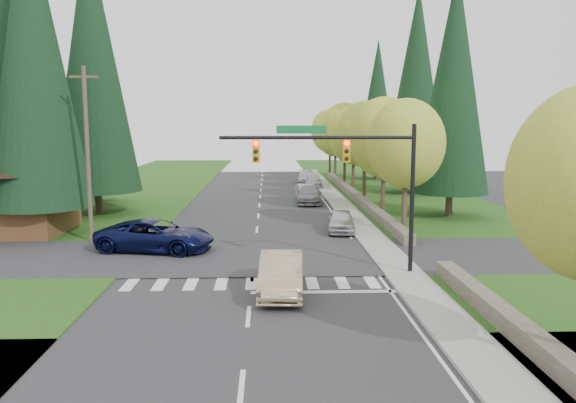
{
  "coord_description": "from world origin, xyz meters",
  "views": [
    {
      "loc": [
        0.71,
        -20.25,
        6.8
      ],
      "look_at": [
        1.76,
        8.56,
        2.8
      ],
      "focal_mm": 35.0,
      "sensor_mm": 36.0,
      "label": 1
    }
  ],
  "objects": [
    {
      "name": "conifer_e_c",
      "position": [
        14.0,
        48.0,
        9.29
      ],
      "size": [
        5.1,
        5.1,
        16.8
      ],
      "color": "#38281C",
      "rests_on": "ground"
    },
    {
      "name": "conifer_e_a",
      "position": [
        14.0,
        20.0,
        9.79
      ],
      "size": [
        5.44,
        5.44,
        17.8
      ],
      "color": "#38281C",
      "rests_on": "ground"
    },
    {
      "name": "cross_street",
      "position": [
        0.0,
        8.0,
        0.0
      ],
      "size": [
        120.0,
        8.0,
        0.1
      ],
      "primitive_type": "cube",
      "color": "#28282B",
      "rests_on": "ground"
    },
    {
      "name": "brown_building",
      "position": [
        -15.0,
        15.0,
        3.14
      ],
      "size": [
        8.4,
        8.4,
        5.4
      ],
      "color": "#4C2D19",
      "rests_on": "ground"
    },
    {
      "name": "curb_east",
      "position": [
        6.05,
        22.0,
        0.07
      ],
      "size": [
        0.2,
        80.0,
        0.13
      ],
      "primitive_type": "cube",
      "color": "gray",
      "rests_on": "ground"
    },
    {
      "name": "traffic_signal",
      "position": [
        4.37,
        4.5,
        4.98
      ],
      "size": [
        8.7,
        0.37,
        6.8
      ],
      "color": "black",
      "rests_on": "ground"
    },
    {
      "name": "conifer_w_a",
      "position": [
        -13.0,
        14.0,
        10.79
      ],
      "size": [
        6.12,
        6.12,
        19.8
      ],
      "color": "#38281C",
      "rests_on": "ground"
    },
    {
      "name": "decid_tree_5",
      "position": [
        9.1,
        49.0,
        5.53
      ],
      "size": [
        4.8,
        4.8,
        8.3
      ],
      "color": "#38281C",
      "rests_on": "ground"
    },
    {
      "name": "grass_west",
      "position": [
        -13.0,
        20.0,
        0.03
      ],
      "size": [
        14.0,
        110.0,
        0.06
      ],
      "primitive_type": "cube",
      "color": "#274913",
      "rests_on": "ground"
    },
    {
      "name": "parked_car_d",
      "position": [
        5.6,
        39.12,
        0.72
      ],
      "size": [
        1.7,
        4.21,
        1.44
      ],
      "primitive_type": "imported",
      "rotation": [
        0.0,
        0.0,
        0.0
      ],
      "color": "silver",
      "rests_on": "ground"
    },
    {
      "name": "parked_car_e",
      "position": [
        5.15,
        43.56,
        0.71
      ],
      "size": [
        2.1,
        4.94,
        1.42
      ],
      "primitive_type": "imported",
      "rotation": [
        0.0,
        0.0,
        -0.02
      ],
      "color": "#BABAC0",
      "rests_on": "ground"
    },
    {
      "name": "parked_car_b",
      "position": [
        4.3,
        27.58,
        0.75
      ],
      "size": [
        2.47,
        5.33,
        1.51
      ],
      "primitive_type": "imported",
      "rotation": [
        0.0,
        0.0,
        -0.07
      ],
      "color": "gray",
      "rests_on": "ground"
    },
    {
      "name": "ground",
      "position": [
        0.0,
        0.0,
        0.0
      ],
      "size": [
        120.0,
        120.0,
        0.0
      ],
      "primitive_type": "plane",
      "color": "#28282B",
      "rests_on": "ground"
    },
    {
      "name": "conifer_w_b",
      "position": [
        -16.0,
        18.0,
        9.79
      ],
      "size": [
        5.44,
        5.44,
        17.8
      ],
      "color": "#38281C",
      "rests_on": "ground"
    },
    {
      "name": "decid_tree_0",
      "position": [
        9.2,
        14.0,
        5.6
      ],
      "size": [
        4.8,
        4.8,
        8.37
      ],
      "color": "#38281C",
      "rests_on": "ground"
    },
    {
      "name": "suv_navy",
      "position": [
        -5.3,
        9.44,
        0.86
      ],
      "size": [
        6.68,
        4.12,
        1.73
      ],
      "primitive_type": "imported",
      "rotation": [
        0.0,
        0.0,
        1.36
      ],
      "color": "#0A0E35",
      "rests_on": "ground"
    },
    {
      "name": "decid_tree_6",
      "position": [
        9.2,
        56.0,
        5.86
      ],
      "size": [
        5.2,
        5.2,
        8.86
      ],
      "color": "#38281C",
      "rests_on": "ground"
    },
    {
      "name": "stone_wall_south",
      "position": [
        8.6,
        -3.0,
        0.35
      ],
      "size": [
        0.7,
        14.0,
        0.7
      ],
      "primitive_type": "cube",
      "color": "#4C4438",
      "rests_on": "ground"
    },
    {
      "name": "conifer_w_e",
      "position": [
        -14.0,
        28.0,
        10.29
      ],
      "size": [
        5.78,
        5.78,
        18.8
      ],
      "color": "#38281C",
      "rests_on": "ground"
    },
    {
      "name": "sedan_champagne",
      "position": [
        1.23,
        1.69,
        0.81
      ],
      "size": [
        1.94,
        4.98,
        1.61
      ],
      "primitive_type": "imported",
      "rotation": [
        0.0,
        0.0,
        -0.05
      ],
      "color": "tan",
      "rests_on": "ground"
    },
    {
      "name": "grass_east",
      "position": [
        13.0,
        20.0,
        0.03
      ],
      "size": [
        14.0,
        110.0,
        0.06
      ],
      "primitive_type": "cube",
      "color": "#274913",
      "rests_on": "ground"
    },
    {
      "name": "decid_tree_2",
      "position": [
        9.1,
        28.0,
        5.93
      ],
      "size": [
        5.0,
        5.0,
        8.82
      ],
      "color": "#38281C",
      "rests_on": "ground"
    },
    {
      "name": "parked_car_c",
      "position": [
        4.2,
        29.0,
        0.73
      ],
      "size": [
        2.12,
        4.62,
        1.47
      ],
      "primitive_type": "imported",
      "rotation": [
        0.0,
        0.0,
        0.13
      ],
      "color": "silver",
      "rests_on": "ground"
    },
    {
      "name": "parked_car_a",
      "position": [
        5.35,
        14.61,
        0.7
      ],
      "size": [
        2.11,
        4.28,
        1.4
      ],
      "primitive_type": "imported",
      "rotation": [
        0.0,
        0.0,
        -0.11
      ],
      "color": "silver",
      "rests_on": "ground"
    },
    {
      "name": "decid_tree_1",
      "position": [
        9.3,
        21.0,
        5.8
      ],
      "size": [
        5.2,
        5.2,
        8.8
      ],
      "color": "#38281C",
      "rests_on": "ground"
    },
    {
      "name": "stone_wall_north",
      "position": [
        8.6,
        30.0,
        0.35
      ],
      "size": [
        0.7,
        40.0,
        0.7
      ],
      "primitive_type": "cube",
      "color": "#4C4438",
      "rests_on": "ground"
    },
    {
      "name": "decid_tree_3",
      "position": [
        9.2,
        35.0,
        5.66
      ],
      "size": [
        5.0,
        5.0,
        8.55
      ],
      "color": "#38281C",
      "rests_on": "ground"
    },
    {
      "name": "decid_tree_4",
      "position": [
        9.3,
        42.0,
        6.06
      ],
      "size": [
        5.4,
        5.4,
        9.18
      ],
      "color": "#38281C",
      "rests_on": "ground"
    },
    {
      "name": "sidewalk_east",
      "position": [
        6.9,
        22.0,
        0.07
      ],
      "size": [
        1.8,
        80.0,
        0.13
      ],
      "primitive_type": "cube",
      "color": "gray",
      "rests_on": "ground"
    },
    {
      "name": "conifer_w_c",
      "position": [
        -12.0,
        22.0,
        11.29
      ],
      "size": [
        6.46,
        6.46,
        20.8
      ],
      "color": "#38281C",
      "rests_on": "ground"
    },
    {
      "name": "utility_pole",
      "position": [
        -9.5,
        12.0,
        5.14
      ],
      "size": [
        1.6,
        0.24,
        10.0
      ],
      "color": "#473828",
      "rests_on": "ground"
    },
    {
      "name": "conifer_e_b",
      "position": [
        15.0,
        34.0,
        10.79
      ],
      "size": [
        6.12,
        6.12,
        19.8
      ],
      "color": "#38281C",
      "rests_on": "ground"
    }
  ]
}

